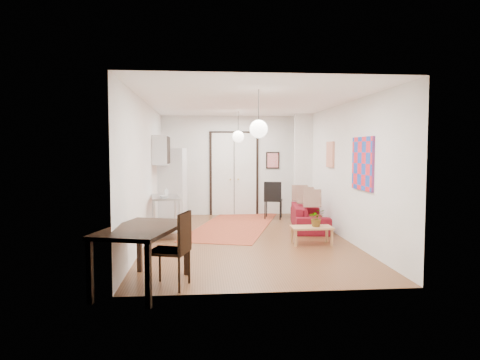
{
  "coord_description": "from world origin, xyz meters",
  "views": [
    {
      "loc": [
        -0.93,
        -9.04,
        1.9
      ],
      "look_at": [
        -0.11,
        0.22,
        1.25
      ],
      "focal_mm": 32.0,
      "sensor_mm": 36.0,
      "label": 1
    }
  ],
  "objects": [
    {
      "name": "ceiling",
      "position": [
        0.0,
        0.0,
        2.9
      ],
      "size": [
        4.2,
        7.0,
        0.02
      ],
      "primitive_type": "cube",
      "color": "white",
      "rests_on": "wall_back"
    },
    {
      "name": "pendant_back",
      "position": [
        0.0,
        2.0,
        2.25
      ],
      "size": [
        0.3,
        0.3,
        0.8
      ],
      "color": "white",
      "rests_on": "ceiling"
    },
    {
      "name": "bowl",
      "position": [
        -1.75,
        0.13,
        0.91
      ],
      "size": [
        0.27,
        0.27,
        0.05
      ],
      "primitive_type": "imported",
      "rotation": [
        0.0,
        0.0,
        0.38
      ],
      "color": "silver",
      "rests_on": "kitchen_counter"
    },
    {
      "name": "double_doors",
      "position": [
        0.0,
        3.46,
        1.2
      ],
      "size": [
        1.44,
        0.06,
        2.5
      ],
      "primitive_type": "cube",
      "color": "silver",
      "rests_on": "wall_back"
    },
    {
      "name": "wall_right",
      "position": [
        2.1,
        0.0,
        1.45
      ],
      "size": [
        0.02,
        7.0,
        2.9
      ],
      "primitive_type": "cube",
      "color": "white",
      "rests_on": "floor"
    },
    {
      "name": "dining_chair_near",
      "position": [
        -1.4,
        -3.04,
        0.61
      ],
      "size": [
        0.62,
        0.77,
        1.05
      ],
      "rotation": [
        0.0,
        0.0,
        -1.86
      ],
      "color": "#342010",
      "rests_on": "floor"
    },
    {
      "name": "wall_front",
      "position": [
        0.0,
        -3.5,
        1.45
      ],
      "size": [
        4.2,
        0.02,
        2.9
      ],
      "primitive_type": "cube",
      "color": "white",
      "rests_on": "floor"
    },
    {
      "name": "poster_back",
      "position": [
        1.15,
        3.47,
        1.6
      ],
      "size": [
        0.4,
        0.03,
        0.5
      ],
      "primitive_type": "cube",
      "color": "red",
      "rests_on": "wall_back"
    },
    {
      "name": "floor",
      "position": [
        0.0,
        0.0,
        0.0
      ],
      "size": [
        7.0,
        7.0,
        0.0
      ],
      "primitive_type": "plane",
      "color": "brown",
      "rests_on": "ground"
    },
    {
      "name": "wall_left",
      "position": [
        -2.1,
        0.0,
        1.45
      ],
      "size": [
        0.02,
        7.0,
        2.9
      ],
      "primitive_type": "cube",
      "color": "white",
      "rests_on": "floor"
    },
    {
      "name": "potted_plant",
      "position": [
        1.36,
        -0.69,
        0.54
      ],
      "size": [
        0.32,
        0.28,
        0.35
      ],
      "primitive_type": "imported",
      "rotation": [
        0.0,
        0.0,
        -0.01
      ],
      "color": "#2E6831",
      "rests_on": "coffee_table"
    },
    {
      "name": "soap_bottle",
      "position": [
        -1.75,
        0.68,
        0.98
      ],
      "size": [
        0.11,
        0.11,
        0.18
      ],
      "primitive_type": "imported",
      "rotation": [
        0.0,
        0.0,
        0.38
      ],
      "color": "#50A1AE",
      "rests_on": "kitchen_counter"
    },
    {
      "name": "fridge",
      "position": [
        -1.74,
        2.52,
        0.98
      ],
      "size": [
        0.78,
        0.78,
        1.95
      ],
      "primitive_type": "cube",
      "rotation": [
        0.0,
        0.0,
        -0.14
      ],
      "color": "silver",
      "rests_on": "floor"
    },
    {
      "name": "pendant_front",
      "position": [
        0.0,
        -2.0,
        2.25
      ],
      "size": [
        0.3,
        0.3,
        0.8
      ],
      "color": "white",
      "rests_on": "ceiling"
    },
    {
      "name": "painting_popart",
      "position": [
        2.08,
        -1.25,
        1.65
      ],
      "size": [
        0.05,
        1.0,
        1.0
      ],
      "primitive_type": "cube",
      "color": "red",
      "rests_on": "wall_right"
    },
    {
      "name": "wall_back",
      "position": [
        0.0,
        3.5,
        1.45
      ],
      "size": [
        4.2,
        0.02,
        2.9
      ],
      "primitive_type": "cube",
      "color": "white",
      "rests_on": "floor"
    },
    {
      "name": "kitchen_counter",
      "position": [
        -1.75,
        0.43,
        0.57
      ],
      "size": [
        0.73,
        1.23,
        0.89
      ],
      "rotation": [
        0.0,
        0.0,
        0.14
      ],
      "color": "#B7BABC",
      "rests_on": "floor"
    },
    {
      "name": "print_left",
      "position": [
        -2.07,
        2.0,
        1.95
      ],
      "size": [
        0.03,
        0.44,
        0.54
      ],
      "primitive_type": "cube",
      "color": "brown",
      "rests_on": "wall_left"
    },
    {
      "name": "dining_table",
      "position": [
        -1.75,
        -3.15,
        0.76
      ],
      "size": [
        1.28,
        1.72,
        0.85
      ],
      "rotation": [
        0.0,
        0.0,
        -0.29
      ],
      "color": "black",
      "rests_on": "floor"
    },
    {
      "name": "wall_cabinet",
      "position": [
        -1.92,
        1.5,
        1.9
      ],
      "size": [
        0.35,
        1.0,
        0.7
      ],
      "primitive_type": "cube",
      "color": "silver",
      "rests_on": "wall_left"
    },
    {
      "name": "sofa",
      "position": [
        1.65,
        1.04,
        0.29
      ],
      "size": [
        2.07,
        1.04,
        0.58
      ],
      "primitive_type": "imported",
      "rotation": [
        0.0,
        0.0,
        1.43
      ],
      "color": "maroon",
      "rests_on": "floor"
    },
    {
      "name": "coffee_table",
      "position": [
        1.26,
        -0.69,
        0.32
      ],
      "size": [
        0.82,
        0.46,
        0.36
      ],
      "rotation": [
        0.0,
        0.0,
        -0.01
      ],
      "color": "#A57B4E",
      "rests_on": "floor"
    },
    {
      "name": "dining_chair_far",
      "position": [
        -1.4,
        -3.04,
        0.61
      ],
      "size": [
        0.62,
        0.77,
        1.05
      ],
      "rotation": [
        0.0,
        0.0,
        -1.86
      ],
      "color": "#342010",
      "rests_on": "floor"
    },
    {
      "name": "stub_partition",
      "position": [
        1.85,
        2.55,
        1.45
      ],
      "size": [
        0.5,
        0.1,
        2.9
      ],
      "primitive_type": "cube",
      "color": "white",
      "rests_on": "floor"
    },
    {
      "name": "black_side_chair",
      "position": [
        1.03,
        2.74,
        0.61
      ],
      "size": [
        0.58,
        0.59,
        1.04
      ],
      "rotation": [
        0.0,
        0.0,
        2.89
      ],
      "color": "black",
      "rests_on": "floor"
    },
    {
      "name": "kilim_rug",
      "position": [
        -0.12,
        1.6,
        0.01
      ],
      "size": [
        2.8,
        4.63,
        0.01
      ],
      "primitive_type": "cube",
      "rotation": [
        0.0,
        0.0,
        -0.29
      ],
      "color": "#B7452D",
      "rests_on": "floor"
    },
    {
      "name": "painting_abstract",
      "position": [
        2.08,
        0.8,
        1.8
      ],
      "size": [
        0.05,
        0.5,
        0.6
      ],
      "primitive_type": "cube",
      "color": "beige",
      "rests_on": "wall_right"
    }
  ]
}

